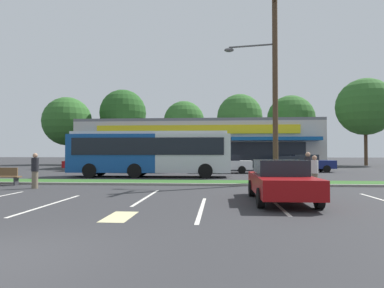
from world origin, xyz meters
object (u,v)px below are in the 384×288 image
city_bus (150,152)px  bus_stop_bench (5,176)px  car_3 (281,180)px  car_2 (225,164)px  car_4 (307,163)px  pedestrian_by_pole (315,173)px  car_5 (146,163)px  car_1 (285,164)px  pedestrian_mid (35,171)px  utility_pole (273,80)px  pedestrian_near_bench (308,170)px  car_0 (87,163)px

city_bus → bus_stop_bench: size_ratio=7.24×
car_3 → city_bus: bearing=-149.0°
car_2 → bus_stop_bench: bearing=45.1°
car_4 → pedestrian_by_pole: 15.75m
car_3 → car_5: bearing=-153.6°
bus_stop_bench → car_3: 14.54m
car_1 → pedestrian_mid: bearing=42.8°
city_bus → car_1: bearing=24.6°
city_bus → car_2: size_ratio=2.50×
utility_pole → car_2: size_ratio=2.36×
car_1 → car_4: (2.34, 2.13, 0.06)m
car_2 → car_4: bearing=-163.7°
bus_stop_bench → car_5: car_5 is taller
pedestrian_near_bench → pedestrian_mid: 13.43m
bus_stop_bench → car_5: 13.31m
city_bus → bus_stop_bench: 9.57m
car_2 → pedestrian_mid: 16.45m
bus_stop_bench → pedestrian_by_pole: pedestrian_by_pole is taller
car_4 → car_5: size_ratio=1.02×
bus_stop_bench → pedestrian_by_pole: (15.89, -1.17, 0.31)m
car_3 → car_5: size_ratio=1.06×
car_1 → pedestrian_by_pole: pedestrian_by_pole is taller
car_0 → pedestrian_near_bench: bearing=-40.2°
car_1 → car_2: car_2 is taller
car_1 → car_5: size_ratio=0.94×
car_1 → car_2: bearing=0.5°
car_3 → pedestrian_near_bench: bearing=155.8°
car_1 → car_3: size_ratio=0.88×
car_4 → bus_stop_bench: bearing=-143.8°
car_2 → pedestrian_near_bench: 12.72m
car_1 → pedestrian_by_pole: bearing=84.9°
pedestrian_mid → car_2: bearing=-104.3°
utility_pole → city_bus: (-7.99, 4.95, -4.05)m
utility_pole → pedestrian_mid: bearing=-164.2°
bus_stop_bench → car_4: 24.04m
car_1 → car_4: 3.16m
car_0 → pedestrian_by_pole: 22.82m
car_4 → pedestrian_near_bench: (-3.55, -14.29, 0.09)m
car_4 → pedestrian_mid: 23.02m
car_4 → pedestrian_by_pole: bearing=-102.9°
utility_pole → car_2: utility_pole is taller
car_2 → car_0: bearing=-9.4°
car_4 → pedestrian_near_bench: size_ratio=2.59×
car_1 → pedestrian_near_bench: bearing=84.3°
car_4 → car_3: bearing=-106.7°
utility_pole → pedestrian_near_bench: size_ratio=6.16×
car_3 → bus_stop_bench: bearing=-110.2°
car_1 → utility_pole: bearing=75.6°
car_0 → city_bus: bearing=-44.0°
car_0 → pedestrian_mid: (3.51, -15.59, 0.13)m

